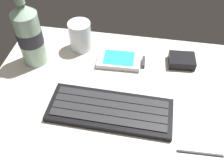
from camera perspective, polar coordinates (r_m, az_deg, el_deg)
ground_plane at (r=65.54cm, az=-0.03°, el=-2.49°), size 64.00×48.00×2.80cm
keyboard at (r=60.42cm, az=-0.45°, el=-5.79°), size 29.16×11.43×1.70cm
handheld_device at (r=72.29cm, az=2.06°, el=5.38°), size 13.01×8.05×1.50cm
juice_cup at (r=75.63cm, az=-7.05°, el=10.37°), size 6.40×6.40×8.50cm
water_bottle at (r=70.84cm, az=-17.93°, el=10.47°), size 6.73×6.73×20.80cm
charger_block at (r=73.91cm, az=15.24°, el=5.05°), size 7.38×6.09×2.40cm
stylus_pen at (r=58.11cm, az=19.01°, el=-14.27°), size 9.52×1.11×0.70cm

